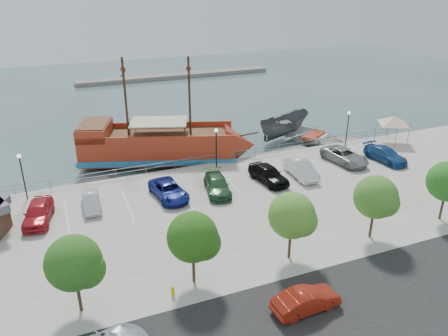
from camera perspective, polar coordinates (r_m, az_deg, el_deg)
name	(u,v)px	position (r m, az deg, el deg)	size (l,w,h in m)	color
ground	(242,205)	(39.98, 2.42, -4.79)	(160.00, 160.00, 0.00)	#354E50
street	(354,309)	(28.24, 16.68, -17.21)	(100.00, 8.00, 0.04)	black
sidewalk	(301,254)	(32.00, 10.03, -11.03)	(100.00, 4.00, 0.05)	#B1ACA0
seawall_railing	(212,159)	(45.84, -1.59, 1.20)	(50.00, 0.06, 1.00)	slate
far_shore	(176,76)	(92.26, -6.29, 11.87)	(40.00, 3.00, 0.80)	gray
pirate_ship	(171,146)	(48.32, -6.93, 2.89)	(19.67, 11.05, 12.20)	#9F2F18
patrol_boat	(284,128)	(56.07, 7.83, 5.24)	(2.96, 7.86, 3.04)	#47494C
speedboat	(313,137)	(55.35, 11.58, 3.97)	(5.75, 8.05, 1.67)	white
dock_west	(78,187)	(45.21, -18.55, -2.31)	(6.18, 1.77, 0.35)	gray
dock_mid	(283,154)	(51.28, 7.72, 1.88)	(6.71, 1.92, 0.38)	slate
dock_east	(339,145)	(55.40, 14.78, 2.96)	(6.57, 1.88, 0.38)	gray
canopy_tent	(395,116)	(54.81, 21.39, 6.30)	(5.44, 5.44, 3.66)	slate
street_sedan	(306,300)	(27.10, 10.67, -16.64)	(1.46, 4.19, 1.38)	#9E2111
fire_hydrant	(173,291)	(27.98, -6.71, -15.66)	(0.24, 0.24, 0.69)	#ECC100
lamp_post_left	(21,169)	(41.35, -24.94, -0.07)	(0.36, 0.36, 4.28)	black
lamp_post_mid	(216,141)	(43.83, -1.02, 3.51)	(0.36, 0.36, 4.28)	black
lamp_post_right	(348,123)	(51.50, 15.89, 5.70)	(0.36, 0.36, 4.28)	black
tree_b	(77,264)	(26.31, -18.69, -11.85)	(3.30, 3.20, 5.00)	#473321
tree_c	(195,238)	(27.23, -3.78, -9.17)	(3.30, 3.20, 5.00)	#473321
tree_d	(294,217)	(29.81, 9.14, -6.31)	(3.30, 3.20, 5.00)	#473321
tree_e	(378,198)	(33.67, 19.45, -3.76)	(3.30, 3.20, 5.00)	#473321
parked_car_a	(38,212)	(38.05, -23.12, -5.32)	(1.94, 4.82, 1.64)	red
parked_car_b	(91,201)	(38.66, -16.97, -4.16)	(1.41, 4.03, 1.33)	silver
parked_car_c	(169,190)	(38.99, -7.23, -2.93)	(2.35, 5.10, 1.42)	navy
parked_car_d	(217,185)	(39.62, -0.90, -2.25)	(2.03, 4.99, 1.45)	#27522E
parked_car_e	(268,174)	(41.79, 5.83, -0.77)	(1.97, 4.89, 1.67)	black
parked_car_f	(301,169)	(43.43, 10.00, -0.08)	(1.72, 4.92, 1.62)	silver
parked_car_g	(345,156)	(47.70, 15.47, 1.54)	(2.54, 5.50, 1.53)	gray
parked_car_h	(386,155)	(49.47, 20.34, 1.66)	(2.08, 5.11, 1.48)	navy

